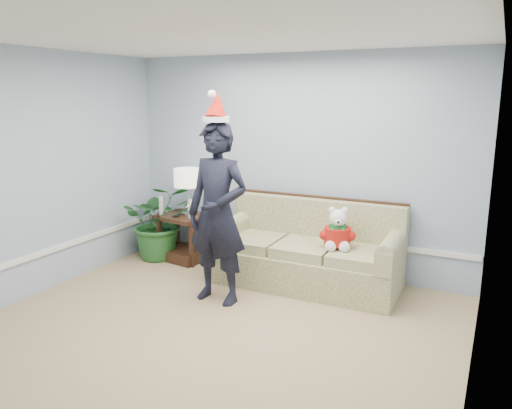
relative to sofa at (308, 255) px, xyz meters
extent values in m
cube|color=tan|center=(-0.38, -2.06, -0.36)|extent=(4.50, 5.00, 0.02)
cube|color=white|center=(-0.38, -2.06, 2.36)|extent=(4.50, 5.00, 0.02)
cube|color=#93A9BC|center=(-0.38, 0.45, 1.00)|extent=(4.50, 0.02, 2.70)
cube|color=#93A9BC|center=(1.88, -2.06, 1.00)|extent=(0.02, 5.00, 2.70)
cube|color=white|center=(-0.38, 0.43, 0.10)|extent=(4.48, 0.03, 0.06)
cube|color=white|center=(-2.62, -2.06, 0.10)|extent=(0.03, 4.98, 0.06)
cube|color=#4A5A2A|center=(0.00, -0.06, -0.15)|extent=(2.14, 0.93, 0.41)
cube|color=#4A5A2A|center=(-0.66, -0.11, 0.11)|extent=(0.64, 0.74, 0.12)
cube|color=#4A5A2A|center=(0.00, -0.11, 0.11)|extent=(0.64, 0.74, 0.12)
cube|color=#4A5A2A|center=(0.66, -0.11, 0.11)|extent=(0.64, 0.74, 0.12)
cube|color=#4A5A2A|center=(0.00, 0.28, 0.34)|extent=(2.13, 0.22, 0.57)
cube|color=black|center=(0.00, 0.35, 0.62)|extent=(2.13, 0.08, 0.05)
cube|color=#4A5A2A|center=(-0.97, -0.06, 0.17)|extent=(0.19, 0.91, 0.24)
cube|color=#4A5A2A|center=(0.97, -0.06, 0.17)|extent=(0.19, 0.91, 0.24)
cube|color=#351F13|center=(-1.82, 0.08, 0.25)|extent=(0.73, 0.64, 0.05)
cube|color=#351F13|center=(-1.82, 0.08, -0.28)|extent=(0.66, 0.57, 0.15)
cube|color=#351F13|center=(-2.08, -0.13, -0.04)|extent=(0.06, 0.06, 0.63)
cube|color=#351F13|center=(-1.56, -0.13, -0.04)|extent=(0.06, 0.06, 0.63)
cube|color=#351F13|center=(-2.08, 0.28, -0.04)|extent=(0.06, 0.06, 0.63)
cube|color=#351F13|center=(-1.56, 0.28, -0.04)|extent=(0.06, 0.06, 0.63)
cylinder|color=silver|center=(-1.76, 0.10, 0.29)|extent=(0.16, 0.16, 0.03)
sphere|color=silver|center=(-1.76, 0.10, 0.38)|extent=(0.10, 0.10, 0.10)
cylinder|color=silver|center=(-1.76, 0.10, 0.54)|extent=(0.03, 0.03, 0.35)
cylinder|color=white|center=(-1.76, 0.10, 0.78)|extent=(0.35, 0.35, 0.24)
cylinder|color=silver|center=(-2.10, -0.03, 0.34)|extent=(0.06, 0.06, 0.13)
cylinder|color=white|center=(-2.10, -0.03, 0.46)|extent=(0.05, 0.05, 0.11)
cylinder|color=silver|center=(-1.63, -0.03, 0.34)|extent=(0.06, 0.06, 0.13)
cylinder|color=white|center=(-1.63, -0.03, 0.46)|extent=(0.05, 0.05, 0.11)
imported|color=#225C28|center=(-2.16, 0.00, 0.17)|extent=(1.24, 1.23, 1.04)
imported|color=black|center=(-0.70, -0.90, 0.62)|extent=(0.73, 0.50, 1.94)
cylinder|color=white|center=(-0.70, -0.90, 1.60)|extent=(0.31, 0.31, 0.05)
cone|color=#B51D13|center=(-0.70, -0.87, 1.74)|extent=(0.26, 0.32, 0.32)
sphere|color=white|center=(-0.70, -0.97, 1.85)|extent=(0.08, 0.08, 0.08)
sphere|color=white|center=(0.38, -0.12, 0.31)|extent=(0.28, 0.28, 0.28)
cylinder|color=#B51D13|center=(0.38, -0.12, 0.31)|extent=(0.37, 0.37, 0.20)
cylinder|color=#16672B|center=(0.38, -0.12, 0.42)|extent=(0.25, 0.25, 0.03)
sphere|color=white|center=(0.30, -0.25, 0.22)|extent=(0.13, 0.13, 0.13)
sphere|color=white|center=(0.45, -0.25, 0.22)|extent=(0.13, 0.13, 0.13)
sphere|color=white|center=(0.38, -0.13, 0.52)|extent=(0.20, 0.20, 0.20)
sphere|color=black|center=(0.38, -0.25, 0.50)|extent=(0.03, 0.03, 0.03)
sphere|color=white|center=(0.31, -0.12, 0.60)|extent=(0.08, 0.08, 0.08)
sphere|color=white|center=(0.45, -0.12, 0.60)|extent=(0.08, 0.08, 0.08)
camera|label=1|loc=(1.94, -5.31, 1.84)|focal=35.00mm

